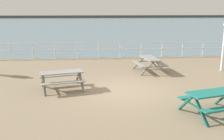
% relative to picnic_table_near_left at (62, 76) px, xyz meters
% --- Properties ---
extents(ground_plane, '(30.00, 24.00, 0.20)m').
position_rel_picnic_table_near_left_xyz_m(ground_plane, '(2.66, -0.40, -0.68)').
color(ground_plane, gray).
extents(sea_band, '(142.00, 90.00, 0.01)m').
position_rel_picnic_table_near_left_xyz_m(sea_band, '(2.66, 52.35, -0.58)').
color(sea_band, slate).
rests_on(sea_band, ground).
extents(distant_shoreline, '(142.00, 6.00, 1.80)m').
position_rel_picnic_table_near_left_xyz_m(distant_shoreline, '(2.66, 95.35, -0.58)').
color(distant_shoreline, '#4C4C47').
rests_on(distant_shoreline, ground).
extents(seaward_railing, '(23.07, 0.07, 1.08)m').
position_rel_picnic_table_near_left_xyz_m(seaward_railing, '(2.66, 7.35, 0.15)').
color(seaward_railing, white).
rests_on(seaward_railing, ground).
extents(picnic_table_near_left, '(2.12, 1.90, 0.80)m').
position_rel_picnic_table_near_left_xyz_m(picnic_table_near_left, '(0.00, 0.00, 0.00)').
color(picnic_table_near_left, gray).
rests_on(picnic_table_near_left, ground).
extents(picnic_table_far_left, '(1.68, 1.93, 0.80)m').
position_rel_picnic_table_near_left_xyz_m(picnic_table_far_left, '(4.55, 2.91, 0.00)').
color(picnic_table_far_left, gray).
rests_on(picnic_table_far_left, ground).
extents(picnic_table_seaward, '(2.13, 1.91, 0.80)m').
position_rel_picnic_table_near_left_xyz_m(picnic_table_seaward, '(5.24, -3.25, 0.00)').
color(picnic_table_seaward, '#1E7A70').
rests_on(picnic_table_seaward, ground).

